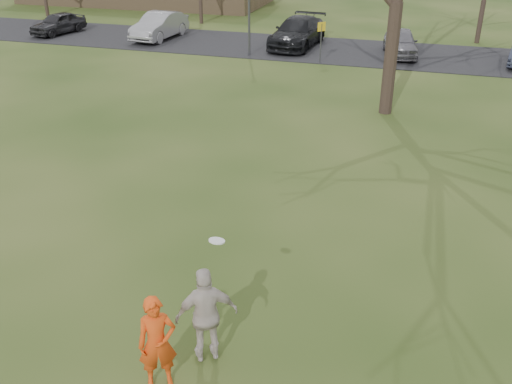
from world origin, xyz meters
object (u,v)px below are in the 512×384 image
car_4 (400,42)px  catching_play (207,315)px  car_0 (58,23)px  car_3 (297,32)px  player_defender (157,343)px  car_1 (159,26)px

car_4 → catching_play: (-1.55, -24.59, 0.27)m
car_0 → catching_play: (19.51, -24.27, 0.32)m
car_3 → car_4: (5.81, -0.55, -0.09)m
catching_play → player_defender: bearing=-126.8°
player_defender → catching_play: (0.58, 0.77, 0.12)m
car_0 → catching_play: catching_play is taller
car_0 → car_4: 21.06m
car_1 → car_0: bearing=-171.6°
car_4 → catching_play: size_ratio=1.68×
player_defender → car_3: size_ratio=0.32×
car_0 → catching_play: 31.14m
car_3 → car_4: 5.84m
player_defender → car_0: 31.40m
car_1 → player_defender: bearing=-60.3°
car_0 → car_3: size_ratio=0.70×
car_0 → car_1: bearing=16.4°
car_4 → car_0: bearing=172.1°
player_defender → catching_play: catching_play is taller
car_3 → catching_play: bearing=-76.0°
player_defender → car_0: (-18.93, 25.05, -0.20)m
car_3 → car_1: bearing=-173.1°
car_0 → catching_play: size_ratio=1.56×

